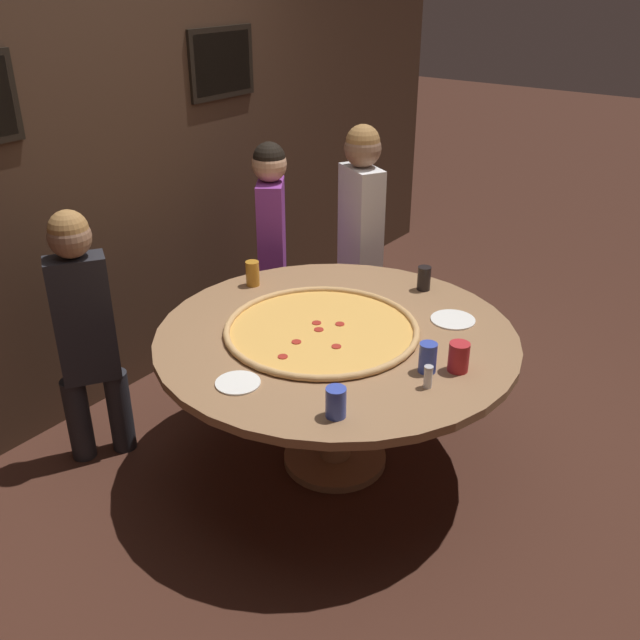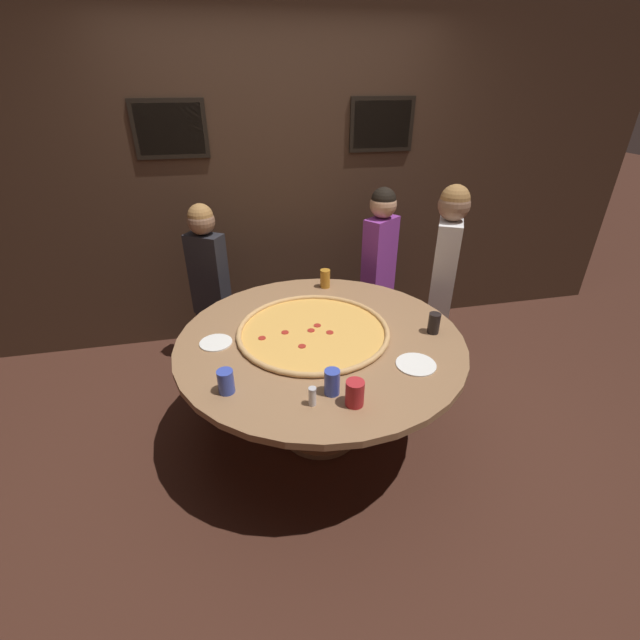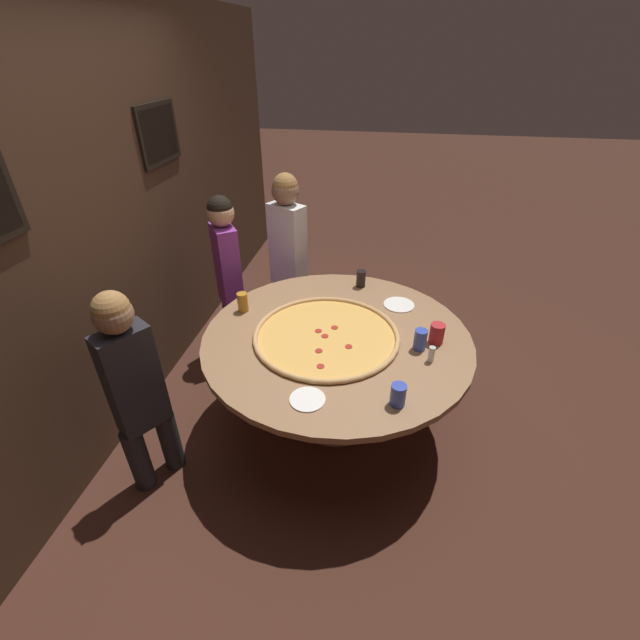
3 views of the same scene
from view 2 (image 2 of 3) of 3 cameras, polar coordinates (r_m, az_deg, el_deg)
The scene contains 15 objects.
ground_plane at distance 2.98m, azimuth 0.06°, elevation -14.50°, with size 24.00×24.00×0.00m, color #422319.
back_wall at distance 3.64m, azimuth -5.00°, elevation 17.35°, with size 6.40×0.08×2.60m.
dining_table at distance 2.59m, azimuth 0.06°, elevation -4.59°, with size 1.69×1.69×0.74m.
giant_pizza at distance 2.56m, azimuth -0.91°, elevation -1.45°, with size 0.92×0.92×0.03m.
drink_cup_beside_pizza at distance 2.63m, azimuth 14.95°, elevation -0.42°, with size 0.07×0.07×0.13m, color black.
drink_cup_near_left at distance 2.01m, azimuth 4.66°, elevation -9.69°, with size 0.09×0.09×0.13m, color #B22328.
drink_cup_by_shaker at distance 2.07m, azimuth 1.62°, elevation -8.27°, with size 0.08×0.08×0.13m, color #384CB7.
drink_cup_far_right at distance 3.11m, azimuth 0.69°, elevation 5.54°, with size 0.07×0.07×0.13m, color #BC7A23.
drink_cup_far_left at distance 2.13m, azimuth -12.44°, elevation -8.01°, with size 0.08×0.08×0.12m, color #384CB7.
white_plate_right_side at distance 2.35m, azimuth 12.67°, elevation -5.80°, with size 0.21×0.21×0.01m, color white.
white_plate_far_back at distance 2.54m, azimuth -13.71°, elevation -2.95°, with size 0.19×0.19×0.01m, color white.
condiment_shaker at distance 2.01m, azimuth -1.02°, elevation -10.14°, with size 0.04×0.04×0.10m.
diner_far_left at distance 3.38m, azimuth -14.57°, elevation 5.43°, with size 0.34×0.28×1.31m.
diner_centre_back at distance 3.30m, azimuth 16.18°, elevation 6.21°, with size 0.29×0.38×1.46m.
diner_side_left at distance 3.52m, azimuth 7.88°, elevation 7.72°, with size 0.35×0.30×1.37m.
Camera 2 is at (-0.46, -2.09, 2.08)m, focal length 24.00 mm.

